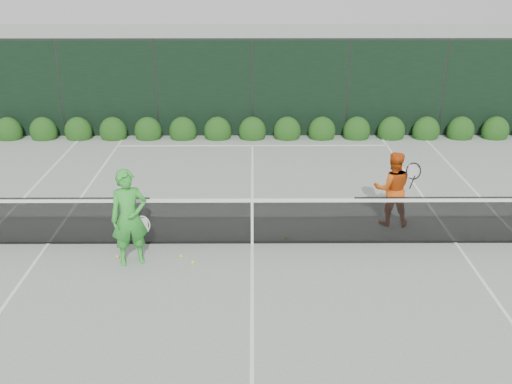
{
  "coord_description": "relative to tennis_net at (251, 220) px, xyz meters",
  "views": [
    {
      "loc": [
        0.02,
        -10.22,
        5.37
      ],
      "look_at": [
        0.08,
        0.3,
        1.0
      ],
      "focal_mm": 40.0,
      "sensor_mm": 36.0,
      "label": 1
    }
  ],
  "objects": [
    {
      "name": "ground",
      "position": [
        0.02,
        0.0,
        -0.53
      ],
      "size": [
        80.0,
        80.0,
        0.0
      ],
      "primitive_type": "plane",
      "color": "gray",
      "rests_on": "ground"
    },
    {
      "name": "tennis_net",
      "position": [
        0.0,
        0.0,
        0.0
      ],
      "size": [
        12.9,
        0.1,
        1.07
      ],
      "color": "#11331F",
      "rests_on": "ground"
    },
    {
      "name": "player_woman",
      "position": [
        -2.23,
        -0.74,
        0.4
      ],
      "size": [
        0.78,
        0.64,
        1.86
      ],
      "rotation": [
        0.0,
        0.0,
        0.32
      ],
      "color": "green",
      "rests_on": "ground"
    },
    {
      "name": "player_man",
      "position": [
        2.99,
        0.91,
        0.29
      ],
      "size": [
        0.91,
        0.66,
        1.63
      ],
      "rotation": [
        0.0,
        0.0,
        3.09
      ],
      "color": "#D05111",
      "rests_on": "ground"
    },
    {
      "name": "court_lines",
      "position": [
        0.02,
        0.0,
        -0.53
      ],
      "size": [
        11.03,
        23.83,
        0.01
      ],
      "color": "white",
      "rests_on": "ground"
    },
    {
      "name": "windscreen_fence",
      "position": [
        0.02,
        -2.71,
        0.98
      ],
      "size": [
        32.0,
        21.07,
        3.06
      ],
      "color": "black",
      "rests_on": "ground"
    },
    {
      "name": "hedge_row",
      "position": [
        0.02,
        7.15,
        -0.3
      ],
      "size": [
        31.66,
        0.65,
        0.94
      ],
      "color": "#0F370F",
      "rests_on": "ground"
    },
    {
      "name": "tennis_balls",
      "position": [
        -1.07,
        -0.45,
        -0.5
      ],
      "size": [
        3.35,
        1.08,
        0.07
      ],
      "color": "#D0F336",
      "rests_on": "ground"
    }
  ]
}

